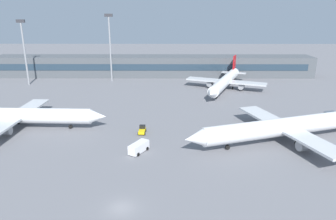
% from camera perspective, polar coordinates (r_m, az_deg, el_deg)
% --- Properties ---
extents(ground_plane, '(400.00, 400.00, 0.00)m').
position_cam_1_polar(ground_plane, '(86.86, -4.58, -1.88)').
color(ground_plane, slate).
extents(terminal_building, '(142.08, 12.13, 9.00)m').
position_cam_1_polar(terminal_building, '(144.53, -2.63, 7.95)').
color(terminal_building, '#4C5156').
rests_on(terminal_building, ground_plane).
extents(airplane_near, '(45.71, 32.63, 11.65)m').
position_cam_1_polar(airplane_near, '(76.06, 19.77, -2.97)').
color(airplane_near, white).
rests_on(airplane_near, ground_plane).
extents(airplane_mid, '(44.00, 30.63, 10.87)m').
position_cam_1_polar(airplane_mid, '(88.41, -25.05, -0.93)').
color(airplane_mid, white).
rests_on(airplane_mid, ground_plane).
extents(airplane_far, '(29.76, 41.46, 10.75)m').
position_cam_1_polar(airplane_far, '(120.65, 10.27, 5.12)').
color(airplane_far, white).
rests_on(airplane_far, ground_plane).
extents(baggage_tug_yellow, '(1.89, 3.64, 1.75)m').
position_cam_1_polar(baggage_tug_yellow, '(77.99, -4.69, -3.59)').
color(baggage_tug_yellow, yellow).
rests_on(baggage_tug_yellow, ground_plane).
extents(service_van_white, '(4.32, 5.51, 2.08)m').
position_cam_1_polar(service_van_white, '(67.75, -5.32, -6.74)').
color(service_van_white, white).
rests_on(service_van_white, ground_plane).
extents(floodlight_tower_west, '(3.20, 0.80, 27.41)m').
position_cam_1_polar(floodlight_tower_west, '(134.00, -10.45, 11.77)').
color(floodlight_tower_west, gray).
rests_on(floodlight_tower_west, ground_plane).
extents(floodlight_tower_east, '(3.20, 0.80, 25.39)m').
position_cam_1_polar(floodlight_tower_east, '(137.66, -24.58, 10.20)').
color(floodlight_tower_east, gray).
rests_on(floodlight_tower_east, ground_plane).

